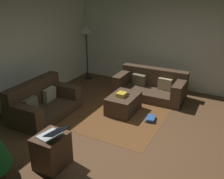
% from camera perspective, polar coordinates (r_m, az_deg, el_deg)
% --- Properties ---
extents(ground_plane, '(6.40, 6.40, 0.00)m').
position_cam_1_polar(ground_plane, '(4.81, 4.71, -12.01)').
color(ground_plane, brown).
extents(rear_partition, '(6.40, 0.12, 2.60)m').
position_cam_1_polar(rear_partition, '(6.10, -23.23, 7.20)').
color(rear_partition, silver).
rests_on(rear_partition, ground_plane).
extents(corner_partition, '(0.12, 6.40, 2.60)m').
position_cam_1_polar(corner_partition, '(7.12, 15.42, 10.18)').
color(corner_partition, silver).
rests_on(corner_partition, ground_plane).
extents(couch_left, '(1.58, 0.93, 0.79)m').
position_cam_1_polar(couch_left, '(5.81, -15.84, -3.07)').
color(couch_left, '#473323').
rests_on(couch_left, ground_plane).
extents(couch_right, '(0.94, 1.82, 0.71)m').
position_cam_1_polar(couch_right, '(6.70, 8.94, 0.78)').
color(couch_right, '#473323').
rests_on(couch_right, ground_plane).
extents(ottoman, '(0.84, 0.59, 0.41)m').
position_cam_1_polar(ottoman, '(5.79, 2.64, -3.23)').
color(ottoman, '#473323').
rests_on(ottoman, ground_plane).
extents(gift_box, '(0.22, 0.20, 0.09)m').
position_cam_1_polar(gift_box, '(5.65, 2.22, -1.14)').
color(gift_box, gold).
rests_on(gift_box, ottoman).
extents(tv_remote, '(0.07, 0.17, 0.02)m').
position_cam_1_polar(tv_remote, '(5.77, 3.24, -0.99)').
color(tv_remote, black).
rests_on(tv_remote, ottoman).
extents(side_table, '(0.52, 0.44, 0.57)m').
position_cam_1_polar(side_table, '(4.21, -13.71, -13.56)').
color(side_table, '#4C3323').
rests_on(side_table, ground_plane).
extents(laptop, '(0.41, 0.48, 0.19)m').
position_cam_1_polar(laptop, '(3.97, -13.56, -9.89)').
color(laptop, silver).
rests_on(laptop, side_table).
extents(book_stack, '(0.32, 0.25, 0.08)m').
position_cam_1_polar(book_stack, '(5.55, 8.87, -6.68)').
color(book_stack, '#2D5193').
rests_on(book_stack, ground_plane).
extents(corner_lamp, '(0.36, 0.36, 1.69)m').
position_cam_1_polar(corner_lamp, '(7.68, -5.98, 12.76)').
color(corner_lamp, black).
rests_on(corner_lamp, ground_plane).
extents(area_rug, '(2.60, 2.00, 0.01)m').
position_cam_1_polar(area_rug, '(5.89, 2.61, -5.02)').
color(area_rug, brown).
rests_on(area_rug, ground_plane).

